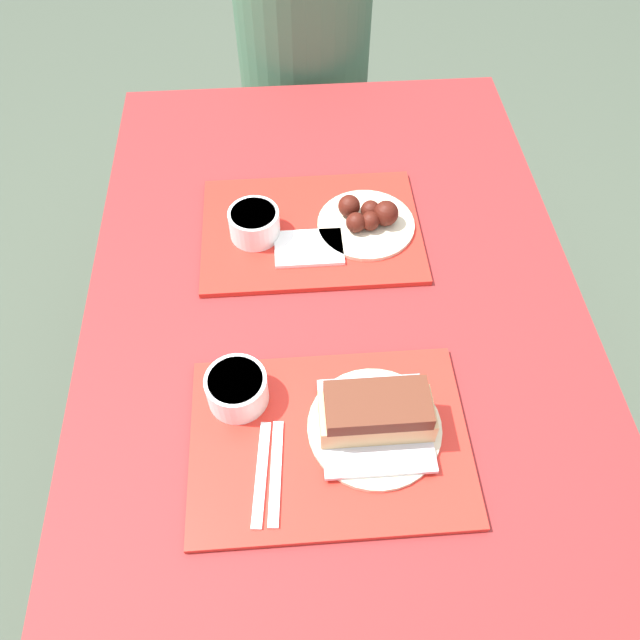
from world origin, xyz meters
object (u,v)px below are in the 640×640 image
(brisket_sandwich_plate, at_px, (376,418))
(person_seated_across, at_px, (303,28))
(tray_far, at_px, (311,230))
(wings_plate_far, at_px, (367,218))
(bowl_coleslaw_far, at_px, (254,222))
(tray_near, at_px, (329,441))
(bowl_coleslaw_near, at_px, (237,388))

(brisket_sandwich_plate, relative_size, person_seated_across, 0.28)
(tray_far, bearing_deg, wings_plate_far, -0.09)
(bowl_coleslaw_far, xyz_separation_m, wings_plate_far, (0.23, 0.01, -0.01))
(tray_far, relative_size, person_seated_across, 0.58)
(tray_near, bearing_deg, person_seated_across, 88.74)
(brisket_sandwich_plate, bearing_deg, tray_near, -169.14)
(bowl_coleslaw_near, bearing_deg, tray_far, 69.40)
(wings_plate_far, bearing_deg, brisket_sandwich_plate, -95.16)
(tray_near, bearing_deg, brisket_sandwich_plate, 10.86)
(tray_near, height_order, tray_far, same)
(tray_far, xyz_separation_m, wings_plate_far, (0.11, -0.00, 0.02))
(tray_near, xyz_separation_m, bowl_coleslaw_near, (-0.14, 0.08, 0.04))
(tray_far, height_order, bowl_coleslaw_far, bowl_coleslaw_far)
(tray_near, relative_size, bowl_coleslaw_near, 4.40)
(tray_far, xyz_separation_m, brisket_sandwich_plate, (0.07, -0.45, 0.04))
(brisket_sandwich_plate, bearing_deg, tray_far, 99.03)
(bowl_coleslaw_far, bearing_deg, tray_near, -76.31)
(tray_near, distance_m, bowl_coleslaw_near, 0.17)
(bowl_coleslaw_far, relative_size, wings_plate_far, 0.51)
(bowl_coleslaw_near, bearing_deg, person_seated_across, 81.41)
(tray_far, bearing_deg, person_seated_across, 88.01)
(person_seated_across, bearing_deg, tray_far, -91.99)
(bowl_coleslaw_far, bearing_deg, person_seated_across, 79.55)
(wings_plate_far, height_order, person_seated_across, person_seated_across)
(tray_far, bearing_deg, bowl_coleslaw_near, -110.60)
(brisket_sandwich_plate, height_order, bowl_coleslaw_far, brisket_sandwich_plate)
(tray_far, height_order, brisket_sandwich_plate, brisket_sandwich_plate)
(tray_near, relative_size, tray_far, 1.00)
(tray_near, xyz_separation_m, brisket_sandwich_plate, (0.07, 0.01, 0.04))
(tray_near, bearing_deg, bowl_coleslaw_far, 103.69)
(tray_near, relative_size, person_seated_across, 0.58)
(tray_far, xyz_separation_m, bowl_coleslaw_near, (-0.14, -0.38, 0.04))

